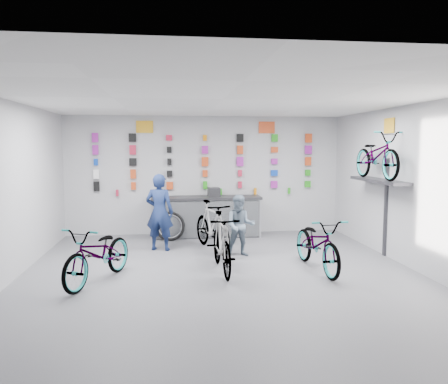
{
  "coord_description": "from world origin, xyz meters",
  "views": [
    {
      "loc": [
        -0.85,
        -7.14,
        2.24
      ],
      "look_at": [
        0.18,
        1.4,
        1.34
      ],
      "focal_mm": 35.0,
      "sensor_mm": 36.0,
      "label": 1
    }
  ],
  "objects": [
    {
      "name": "clerk",
      "position": [
        -1.12,
        2.23,
        0.83
      ],
      "size": [
        0.69,
        0.55,
        1.66
      ],
      "primitive_type": "imported",
      "rotation": [
        0.0,
        0.0,
        2.87
      ],
      "color": "#14214A",
      "rests_on": "floor"
    },
    {
      "name": "bike_right",
      "position": [
        1.76,
        0.34,
        0.49
      ],
      "size": [
        0.8,
        1.92,
        0.98
      ],
      "primitive_type": "imported",
      "rotation": [
        0.0,
        0.0,
        0.08
      ],
      "color": "gray",
      "rests_on": "floor"
    },
    {
      "name": "spare_wheel",
      "position": [
        -0.9,
        3.17,
        0.34
      ],
      "size": [
        0.71,
        0.24,
        0.7
      ],
      "rotation": [
        0.0,
        0.0,
        -0.04
      ],
      "color": "black",
      "rests_on": "floor"
    },
    {
      "name": "wall_back",
      "position": [
        0.0,
        4.0,
        1.5
      ],
      "size": [
        7.0,
        0.0,
        7.0
      ],
      "primitive_type": "plane",
      "rotation": [
        1.57,
        0.0,
        0.0
      ],
      "color": "#B7B8BA",
      "rests_on": "floor"
    },
    {
      "name": "wall_left",
      "position": [
        -3.5,
        0.0,
        1.5
      ],
      "size": [
        0.0,
        8.0,
        8.0
      ],
      "primitive_type": "plane",
      "rotation": [
        1.57,
        0.0,
        1.57
      ],
      "color": "#B7B8BA",
      "rests_on": "floor"
    },
    {
      "name": "sign_left",
      "position": [
        -1.5,
        3.98,
        2.72
      ],
      "size": [
        0.42,
        0.02,
        0.3
      ],
      "primitive_type": "cube",
      "color": "gold",
      "rests_on": "wall_back"
    },
    {
      "name": "bike_wall",
      "position": [
        3.25,
        1.2,
        2.05
      ],
      "size": [
        0.63,
        1.8,
        0.95
      ],
      "primitive_type": "imported",
      "color": "gray",
      "rests_on": "wall_bracket"
    },
    {
      "name": "bike_left",
      "position": [
        -2.05,
        0.08,
        0.48
      ],
      "size": [
        1.34,
        1.95,
        0.97
      ],
      "primitive_type": "imported",
      "rotation": [
        0.0,
        0.0,
        -0.42
      ],
      "color": "gray",
      "rests_on": "floor"
    },
    {
      "name": "wall_bracket",
      "position": [
        3.33,
        1.2,
        1.46
      ],
      "size": [
        0.39,
        1.9,
        2.0
      ],
      "color": "#333338",
      "rests_on": "wall_right"
    },
    {
      "name": "sign_side",
      "position": [
        3.48,
        1.2,
        2.65
      ],
      "size": [
        0.02,
        0.4,
        0.3
      ],
      "primitive_type": "cube",
      "color": "gold",
      "rests_on": "wall_right"
    },
    {
      "name": "customer",
      "position": [
        0.53,
        1.52,
        0.63
      ],
      "size": [
        0.68,
        0.56,
        1.26
      ],
      "primitive_type": "imported",
      "rotation": [
        0.0,
        0.0,
        -0.15
      ],
      "color": "slate",
      "rests_on": "floor"
    },
    {
      "name": "wall_front",
      "position": [
        0.0,
        -4.0,
        1.5
      ],
      "size": [
        7.0,
        0.0,
        7.0
      ],
      "primitive_type": "plane",
      "rotation": [
        -1.57,
        0.0,
        0.0
      ],
      "color": "#B7B8BA",
      "rests_on": "floor"
    },
    {
      "name": "bike_service",
      "position": [
        0.0,
        2.08,
        0.53
      ],
      "size": [
        1.02,
        1.85,
        1.07
      ],
      "primitive_type": "imported",
      "rotation": [
        0.0,
        0.0,
        0.31
      ],
      "color": "gray",
      "rests_on": "floor"
    },
    {
      "name": "counter",
      "position": [
        0.0,
        3.54,
        0.49
      ],
      "size": [
        2.7,
        0.66,
        1.0
      ],
      "color": "black",
      "rests_on": "floor"
    },
    {
      "name": "merch_wall",
      "position": [
        0.03,
        3.93,
        1.83
      ],
      "size": [
        5.56,
        0.08,
        1.57
      ],
      "color": "black",
      "rests_on": "wall_back"
    },
    {
      "name": "register",
      "position": [
        0.19,
        3.55,
        1.11
      ],
      "size": [
        0.3,
        0.32,
        0.22
      ],
      "primitive_type": "cube",
      "rotation": [
        0.0,
        0.0,
        0.08
      ],
      "color": "black",
      "rests_on": "counter"
    },
    {
      "name": "floor",
      "position": [
        0.0,
        0.0,
        0.0
      ],
      "size": [
        8.0,
        8.0,
        0.0
      ],
      "primitive_type": "plane",
      "color": "#545459",
      "rests_on": "ground"
    },
    {
      "name": "sign_right",
      "position": [
        1.6,
        3.98,
        2.72
      ],
      "size": [
        0.42,
        0.02,
        0.3
      ],
      "primitive_type": "cube",
      "color": "#E04F24",
      "rests_on": "wall_back"
    },
    {
      "name": "ceiling",
      "position": [
        0.0,
        0.0,
        3.0
      ],
      "size": [
        8.0,
        8.0,
        0.0
      ],
      "primitive_type": "plane",
      "rotation": [
        3.14,
        0.0,
        0.0
      ],
      "color": "white",
      "rests_on": "wall_back"
    },
    {
      "name": "wall_right",
      "position": [
        3.5,
        0.0,
        1.5
      ],
      "size": [
        0.0,
        8.0,
        8.0
      ],
      "primitive_type": "plane",
      "rotation": [
        1.57,
        0.0,
        -1.57
      ],
      "color": "#B7B8BA",
      "rests_on": "floor"
    },
    {
      "name": "bike_center",
      "position": [
        0.02,
        0.41,
        0.53
      ],
      "size": [
        0.58,
        1.79,
        1.06
      ],
      "primitive_type": "imported",
      "rotation": [
        0.0,
        0.0,
        0.05
      ],
      "color": "gray",
      "rests_on": "floor"
    }
  ]
}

